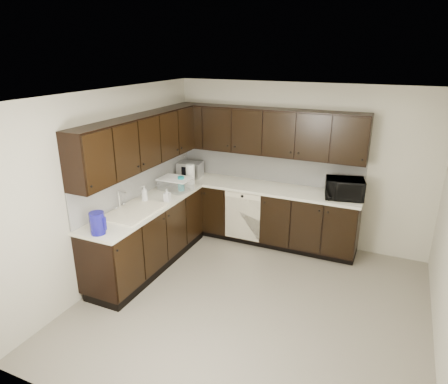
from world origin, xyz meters
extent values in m
plane|color=gray|center=(0.00, 0.00, 0.00)|extent=(4.00, 4.00, 0.00)
plane|color=white|center=(0.00, 0.00, 2.50)|extent=(4.00, 4.00, 0.00)
cube|color=#B9B39E|center=(0.00, 2.00, 1.25)|extent=(4.00, 0.02, 2.50)
cube|color=#B9B39E|center=(-2.00, 0.00, 1.25)|extent=(0.02, 4.00, 2.50)
cube|color=#B9B39E|center=(0.00, -2.00, 1.25)|extent=(4.00, 0.02, 2.50)
cube|color=black|center=(-0.50, 1.70, 0.45)|extent=(3.00, 0.60, 0.90)
cube|color=black|center=(-1.70, 0.30, 0.45)|extent=(0.60, 2.20, 0.90)
cube|color=black|center=(-0.50, 1.73, 0.05)|extent=(3.00, 0.54, 0.10)
cube|color=black|center=(-1.67, 0.30, 0.05)|extent=(0.54, 2.20, 0.10)
cube|color=#EBE7CD|center=(-0.50, 1.70, 0.92)|extent=(3.03, 0.63, 0.04)
cube|color=#EBE7CD|center=(-1.70, 0.30, 0.92)|extent=(0.63, 2.23, 0.04)
cube|color=silver|center=(-0.50, 1.99, 1.18)|extent=(3.00, 0.02, 0.48)
cube|color=silver|center=(-1.99, 0.60, 1.18)|extent=(0.02, 2.80, 0.48)
cube|color=black|center=(-0.50, 1.83, 1.77)|extent=(3.00, 0.33, 0.70)
cube|color=black|center=(-1.83, 0.43, 1.77)|extent=(0.33, 2.47, 0.70)
cube|color=beige|center=(-0.70, 1.41, 0.50)|extent=(0.58, 0.02, 0.78)
cube|color=beige|center=(-0.70, 1.40, 0.84)|extent=(0.58, 0.03, 0.08)
cylinder|color=black|center=(-0.70, 1.39, 0.84)|extent=(0.04, 0.02, 0.04)
cube|color=beige|center=(-1.68, 0.00, 0.95)|extent=(0.54, 0.82, 0.03)
cube|color=beige|center=(-1.68, -0.20, 0.86)|extent=(0.42, 0.34, 0.16)
cube|color=beige|center=(-1.68, 0.20, 0.86)|extent=(0.42, 0.34, 0.16)
cylinder|color=silver|center=(-1.90, 0.00, 1.07)|extent=(0.03, 0.03, 0.26)
cylinder|color=silver|center=(-1.85, 0.00, 1.19)|extent=(0.14, 0.02, 0.02)
cylinder|color=#B2B2B7|center=(-1.68, -0.20, 0.89)|extent=(0.20, 0.20, 0.10)
imported|color=black|center=(0.75, 1.65, 1.09)|extent=(0.59, 0.46, 0.29)
imported|color=gray|center=(-1.48, 0.51, 1.03)|extent=(0.09, 0.09, 0.18)
imported|color=gray|center=(-1.77, 0.38, 1.06)|extent=(0.11, 0.11, 0.23)
cube|color=silver|center=(-1.75, 1.67, 1.06)|extent=(0.42, 0.33, 0.24)
cube|color=silver|center=(-1.63, 0.99, 1.03)|extent=(0.52, 0.43, 0.18)
cylinder|color=#15119C|center=(-1.66, -0.70, 1.07)|extent=(0.22, 0.22, 0.26)
cylinder|color=#0C7986|center=(-1.53, 0.99, 1.05)|extent=(0.12, 0.12, 0.22)
cylinder|color=silver|center=(-1.57, 1.35, 1.09)|extent=(0.15, 0.15, 0.31)
camera|label=1|loc=(1.37, -3.92, 2.95)|focal=32.00mm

